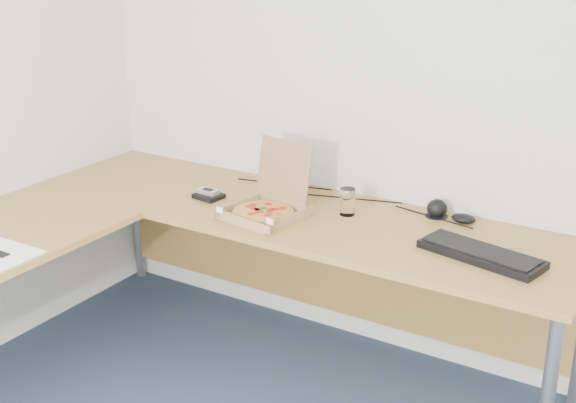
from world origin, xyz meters
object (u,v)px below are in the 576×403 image
Objects in this scene: wallet at (209,196)px; keyboard at (481,254)px; pizza_box at (265,208)px; drinking_glass at (348,202)px; desk at (172,234)px.

keyboard is at bearing 7.16° from wallet.
pizza_box is 2.87× the size of drinking_glass.
wallet is (-0.63, -0.14, -0.05)m from drinking_glass.
drinking_glass reaches higher than wallet.
desk is 5.38× the size of keyboard.
drinking_glass is (0.29, 0.20, 0.02)m from pizza_box.
pizza_box reaches higher than drinking_glass.
pizza_box reaches higher than wallet.
desk is at bearing -119.22° from pizza_box.
drinking_glass is at bearing 19.86° from wallet.
desk is 7.44× the size of pizza_box.
pizza_box is 2.77× the size of wallet.
pizza_box is 0.72× the size of keyboard.
desk is 0.41m from pizza_box.
keyboard is 3.83× the size of wallet.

